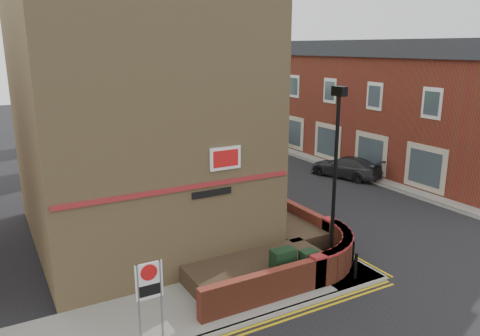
% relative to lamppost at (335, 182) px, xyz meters
% --- Properties ---
extents(ground, '(120.00, 120.00, 0.00)m').
position_rel_lamppost_xyz_m(ground, '(-1.60, -1.20, -3.34)').
color(ground, black).
rests_on(ground, ground).
extents(pavement_corner, '(13.00, 3.00, 0.12)m').
position_rel_lamppost_xyz_m(pavement_corner, '(-5.10, 0.30, -3.28)').
color(pavement_corner, gray).
rests_on(pavement_corner, ground).
extents(pavement_main, '(2.00, 32.00, 0.12)m').
position_rel_lamppost_xyz_m(pavement_main, '(0.40, 14.80, -3.28)').
color(pavement_main, gray).
rests_on(pavement_main, ground).
extents(pavement_far, '(4.00, 40.00, 0.12)m').
position_rel_lamppost_xyz_m(pavement_far, '(11.40, 11.80, -3.28)').
color(pavement_far, gray).
rests_on(pavement_far, ground).
extents(kerb_side, '(13.00, 0.15, 0.12)m').
position_rel_lamppost_xyz_m(kerb_side, '(-5.10, -1.20, -3.28)').
color(kerb_side, gray).
rests_on(kerb_side, ground).
extents(kerb_main_near, '(0.15, 32.00, 0.12)m').
position_rel_lamppost_xyz_m(kerb_main_near, '(1.40, 14.80, -3.28)').
color(kerb_main_near, gray).
rests_on(kerb_main_near, ground).
extents(kerb_main_far, '(0.15, 40.00, 0.12)m').
position_rel_lamppost_xyz_m(kerb_main_far, '(9.40, 11.80, -3.28)').
color(kerb_main_far, gray).
rests_on(kerb_main_far, ground).
extents(yellow_lines_main, '(0.28, 32.00, 0.01)m').
position_rel_lamppost_xyz_m(yellow_lines_main, '(1.65, 14.80, -3.34)').
color(yellow_lines_main, gold).
rests_on(yellow_lines_main, ground).
extents(corner_building, '(8.95, 10.40, 13.60)m').
position_rel_lamppost_xyz_m(corner_building, '(-4.44, 6.80, 2.88)').
color(corner_building, '#A08455').
rests_on(corner_building, ground).
extents(garden_wall, '(6.80, 6.00, 1.20)m').
position_rel_lamppost_xyz_m(garden_wall, '(-1.60, 1.30, -3.34)').
color(garden_wall, brown).
rests_on(garden_wall, ground).
extents(lamppost, '(0.25, 0.50, 6.30)m').
position_rel_lamppost_xyz_m(lamppost, '(0.00, 0.00, 0.00)').
color(lamppost, black).
rests_on(lamppost, pavement_corner).
extents(utility_cabinet_large, '(0.80, 0.45, 1.20)m').
position_rel_lamppost_xyz_m(utility_cabinet_large, '(-1.90, 0.10, -2.62)').
color(utility_cabinet_large, black).
rests_on(utility_cabinet_large, pavement_corner).
extents(utility_cabinet_small, '(0.55, 0.40, 1.10)m').
position_rel_lamppost_xyz_m(utility_cabinet_small, '(-1.10, -0.20, -2.67)').
color(utility_cabinet_small, black).
rests_on(utility_cabinet_small, pavement_corner).
extents(bollard_near, '(0.11, 0.11, 0.90)m').
position_rel_lamppost_xyz_m(bollard_near, '(0.40, -0.80, -2.77)').
color(bollard_near, black).
rests_on(bollard_near, pavement_corner).
extents(bollard_far, '(0.11, 0.11, 0.90)m').
position_rel_lamppost_xyz_m(bollard_far, '(1.00, -0.00, -2.77)').
color(bollard_far, black).
rests_on(bollard_far, pavement_corner).
extents(zone_sign, '(0.72, 0.07, 2.20)m').
position_rel_lamppost_xyz_m(zone_sign, '(-6.60, -0.70, -1.70)').
color(zone_sign, slate).
rests_on(zone_sign, pavement_corner).
extents(far_terrace, '(5.40, 30.40, 8.00)m').
position_rel_lamppost_xyz_m(far_terrace, '(12.90, 15.80, 0.70)').
color(far_terrace, brown).
rests_on(far_terrace, ground).
extents(far_terrace_cream, '(5.40, 12.40, 8.00)m').
position_rel_lamppost_xyz_m(far_terrace_cream, '(12.90, 36.80, 0.71)').
color(far_terrace_cream, '#BAAD9A').
rests_on(far_terrace_cream, ground).
extents(tree_near, '(3.64, 3.65, 6.70)m').
position_rel_lamppost_xyz_m(tree_near, '(0.40, 12.85, 1.36)').
color(tree_near, '#382B1E').
rests_on(tree_near, pavement_main).
extents(tree_mid, '(4.03, 4.03, 7.42)m').
position_rel_lamppost_xyz_m(tree_mid, '(0.40, 20.85, 1.85)').
color(tree_mid, '#382B1E').
rests_on(tree_mid, pavement_main).
extents(tree_far, '(3.81, 3.81, 7.00)m').
position_rel_lamppost_xyz_m(tree_far, '(0.40, 28.85, 1.57)').
color(tree_far, '#382B1E').
rests_on(tree_far, pavement_main).
extents(traffic_light_assembly, '(0.20, 0.16, 4.20)m').
position_rel_lamppost_xyz_m(traffic_light_assembly, '(0.80, 23.80, -0.56)').
color(traffic_light_assembly, black).
rests_on(traffic_light_assembly, pavement_main).
extents(silver_car_near, '(1.67, 4.28, 1.39)m').
position_rel_lamppost_xyz_m(silver_car_near, '(2.00, 12.07, -2.65)').
color(silver_car_near, silver).
rests_on(silver_car_near, ground).
extents(red_car_main, '(3.32, 5.77, 1.51)m').
position_rel_lamppost_xyz_m(red_car_main, '(2.00, 20.49, -2.59)').
color(red_car_main, maroon).
rests_on(red_car_main, ground).
extents(grey_car_far, '(3.10, 4.64, 1.25)m').
position_rel_lamppost_xyz_m(grey_car_far, '(8.90, 9.25, -2.72)').
color(grey_car_far, '#2B2C30').
rests_on(grey_car_far, ground).
extents(silver_car_far, '(3.48, 4.89, 1.55)m').
position_rel_lamppost_xyz_m(silver_car_far, '(8.60, 18.71, -2.57)').
color(silver_car_far, '#96989C').
rests_on(silver_car_far, ground).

